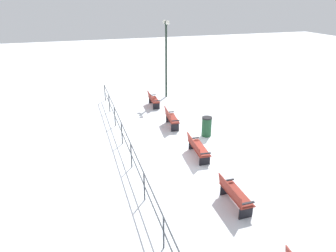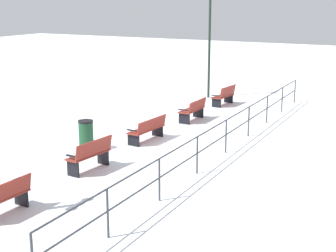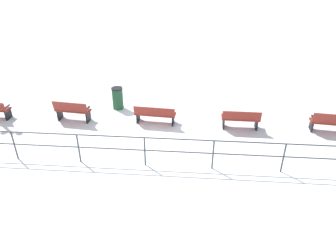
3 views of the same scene
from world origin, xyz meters
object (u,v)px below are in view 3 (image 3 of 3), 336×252
at_px(bench_nearest, 330,122).
at_px(bench_third, 155,114).
at_px(bench_second, 241,119).
at_px(trash_bin, 118,98).
at_px(bench_fourth, 72,110).

height_order(bench_nearest, bench_third, bench_nearest).
relative_size(bench_second, bench_third, 0.88).
distance_m(bench_nearest, trash_bin, 8.88).
bearing_deg(bench_nearest, bench_second, 95.15).
bearing_deg(trash_bin, bench_fourth, 129.71).
bearing_deg(bench_second, bench_nearest, -89.39).
height_order(bench_nearest, bench_fourth, bench_fourth).
bearing_deg(trash_bin, bench_third, -124.71).
bearing_deg(bench_nearest, bench_fourth, 94.75).
bearing_deg(bench_third, bench_nearest, -86.91).
bearing_deg(bench_third, bench_second, -88.09).
xyz_separation_m(bench_second, bench_third, (0.14, 3.47, -0.02)).
distance_m(bench_nearest, bench_fourth, 10.39).
height_order(bench_third, trash_bin, trash_bin).
relative_size(bench_nearest, bench_fourth, 0.97).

